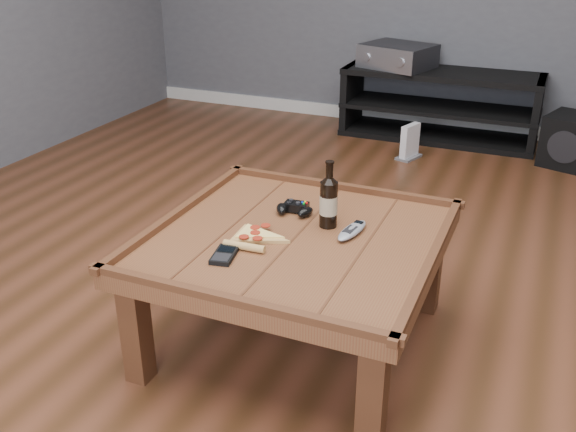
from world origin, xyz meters
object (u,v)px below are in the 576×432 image
at_px(coffee_table, 296,251).
at_px(beer_bottle, 329,201).
at_px(av_receiver, 397,56).
at_px(game_console, 410,143).
at_px(remote_control, 352,230).
at_px(pizza_slice, 254,237).
at_px(media_console, 439,106).
at_px(game_controller, 295,209).
at_px(smartphone, 224,255).
at_px(subwoofer, 573,141).

xyz_separation_m(coffee_table, beer_bottle, (0.08, 0.12, 0.16)).
bearing_deg(beer_bottle, av_receiver, 98.92).
distance_m(av_receiver, game_console, 0.74).
bearing_deg(remote_control, pizza_slice, -140.84).
distance_m(coffee_table, av_receiver, 2.77).
relative_size(pizza_slice, game_console, 1.18).
xyz_separation_m(media_console, pizza_slice, (-0.13, -2.83, 0.21)).
xyz_separation_m(media_console, av_receiver, (-0.34, -0.01, 0.34)).
bearing_deg(beer_bottle, game_console, 94.38).
distance_m(coffee_table, game_controller, 0.21).
bearing_deg(remote_control, game_console, 106.11).
xyz_separation_m(game_controller, smartphone, (-0.08, -0.42, -0.01)).
xyz_separation_m(coffee_table, smartphone, (-0.16, -0.24, 0.07)).
distance_m(coffee_table, media_console, 2.75).
relative_size(pizza_slice, smartphone, 1.99).
xyz_separation_m(coffee_table, media_console, (0.00, 2.75, -0.15)).
bearing_deg(game_console, coffee_table, -68.77).
distance_m(pizza_slice, remote_control, 0.36).
bearing_deg(game_controller, beer_bottle, -22.66).
bearing_deg(av_receiver, media_console, 18.69).
relative_size(coffee_table, subwoofer, 2.44).
bearing_deg(smartphone, av_receiver, 82.47).
xyz_separation_m(beer_bottle, remote_control, (0.10, -0.03, -0.09)).
distance_m(media_console, pizza_slice, 2.84).
bearing_deg(game_console, remote_control, -63.92).
bearing_deg(beer_bottle, remote_control, -15.47).
bearing_deg(game_controller, game_console, 86.64).
height_order(beer_bottle, smartphone, beer_bottle).
bearing_deg(subwoofer, av_receiver, -172.27).
relative_size(beer_bottle, remote_control, 1.28).
bearing_deg(pizza_slice, beer_bottle, 41.94).
height_order(beer_bottle, game_controller, beer_bottle).
bearing_deg(beer_bottle, smartphone, -123.28).
relative_size(media_console, game_console, 5.93).
bearing_deg(pizza_slice, subwoofer, 64.61).
distance_m(game_controller, game_console, 2.08).
distance_m(smartphone, av_receiver, 2.99).
bearing_deg(av_receiver, remote_control, -61.34).
relative_size(game_controller, pizza_slice, 0.58).
xyz_separation_m(coffee_table, pizza_slice, (-0.13, -0.08, 0.07)).
relative_size(av_receiver, subwoofer, 1.34).
xyz_separation_m(game_controller, av_receiver, (-0.25, 2.57, 0.11)).
bearing_deg(remote_control, game_controller, 171.35).
xyz_separation_m(av_receiver, subwoofer, (1.26, -0.23, -0.41)).
bearing_deg(media_console, game_controller, -91.79).
distance_m(smartphone, remote_control, 0.48).
xyz_separation_m(media_console, smartphone, (-0.16, -2.99, 0.21)).
bearing_deg(coffee_table, game_console, 92.19).
bearing_deg(subwoofer, coffee_table, -92.02).
relative_size(coffee_table, beer_bottle, 4.05).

